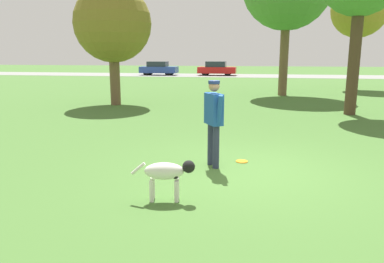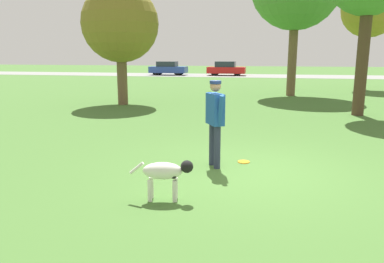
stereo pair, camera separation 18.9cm
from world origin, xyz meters
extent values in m
plane|color=#426B2D|center=(0.00, 0.00, 0.00)|extent=(120.00, 120.00, 0.00)
cube|color=gray|center=(0.00, 31.27, 0.01)|extent=(120.00, 6.00, 0.01)
cylinder|color=#2D334C|center=(-0.57, 0.11, 0.43)|extent=(0.18, 0.18, 0.86)
cylinder|color=#2D334C|center=(-0.70, 0.34, 0.43)|extent=(0.18, 0.18, 0.86)
cube|color=#1E4C93|center=(-0.64, 0.23, 1.16)|extent=(0.43, 0.52, 0.61)
cylinder|color=#1E4C93|center=(-0.51, 0.00, 1.16)|extent=(0.18, 0.23, 0.61)
cylinder|color=#1E4C93|center=(-0.77, 0.46, 1.16)|extent=(0.18, 0.23, 0.61)
sphere|color=#A87A5B|center=(-0.64, 0.23, 1.61)|extent=(0.29, 0.29, 0.21)
cylinder|color=navy|center=(-0.64, 0.23, 1.69)|extent=(0.31, 0.31, 0.06)
ellipsoid|color=silver|center=(-1.19, -1.66, 0.47)|extent=(0.65, 0.35, 0.26)
ellipsoid|color=black|center=(-1.02, -1.64, 0.42)|extent=(0.17, 0.20, 0.15)
sphere|color=black|center=(-0.82, -1.61, 0.54)|extent=(0.22, 0.22, 0.19)
cylinder|color=silver|center=(-1.01, -1.56, 0.17)|extent=(0.08, 0.08, 0.34)
cylinder|color=silver|center=(-0.99, -1.70, 0.17)|extent=(0.08, 0.08, 0.34)
cylinder|color=silver|center=(-1.39, -1.62, 0.17)|extent=(0.08, 0.08, 0.34)
cylinder|color=silver|center=(-1.36, -1.76, 0.17)|extent=(0.08, 0.08, 0.34)
cylinder|color=silver|center=(-1.58, -1.72, 0.51)|extent=(0.23, 0.08, 0.20)
cylinder|color=orange|center=(-0.08, 0.63, 0.01)|extent=(0.25, 0.25, 0.02)
torus|color=orange|center=(-0.08, 0.63, 0.01)|extent=(0.25, 0.25, 0.02)
cylinder|color=brown|center=(1.62, 13.74, 1.97)|extent=(0.46, 0.46, 3.95)
cylinder|color=#4C3826|center=(6.28, 18.13, 1.79)|extent=(0.25, 0.25, 3.57)
sphere|color=olive|center=(6.28, 18.13, 4.84)|extent=(3.38, 3.38, 3.38)
cylinder|color=brown|center=(-5.90, 8.69, 1.12)|extent=(0.44, 0.44, 2.24)
sphere|color=olive|center=(-5.90, 8.69, 3.47)|extent=(3.28, 3.28, 3.28)
cylinder|color=#4C3826|center=(3.66, 7.55, 1.93)|extent=(0.41, 0.41, 3.85)
cube|color=#284293|center=(-9.66, 31.01, 0.55)|extent=(3.84, 1.73, 0.64)
cube|color=#232D38|center=(-9.78, 31.01, 1.13)|extent=(2.00, 1.47, 0.52)
cylinder|color=black|center=(-8.51, 31.70, 0.33)|extent=(0.67, 0.21, 0.67)
cylinder|color=black|center=(-8.53, 30.27, 0.33)|extent=(0.67, 0.21, 0.67)
cylinder|color=black|center=(-10.80, 31.74, 0.33)|extent=(0.67, 0.21, 0.67)
cylinder|color=black|center=(-10.82, 30.31, 0.33)|extent=(0.67, 0.21, 0.67)
cube|color=red|center=(-3.67, 31.38, 0.54)|extent=(3.84, 1.86, 0.63)
cube|color=#232D38|center=(-3.79, 31.38, 1.13)|extent=(2.01, 1.57, 0.55)
cylinder|color=black|center=(-2.52, 32.13, 0.33)|extent=(0.66, 0.21, 0.65)
cylinder|color=black|center=(-2.55, 30.59, 0.33)|extent=(0.66, 0.21, 0.65)
cylinder|color=black|center=(-4.80, 32.17, 0.33)|extent=(0.66, 0.21, 0.65)
cylinder|color=black|center=(-4.83, 30.63, 0.33)|extent=(0.66, 0.21, 0.65)
camera|label=1|loc=(0.13, -6.98, 2.23)|focal=35.00mm
camera|label=2|loc=(0.31, -6.94, 2.23)|focal=35.00mm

